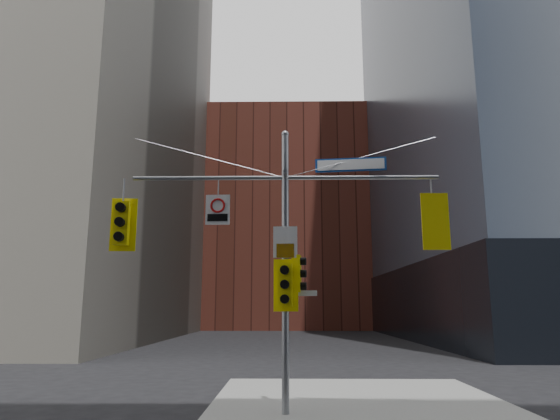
{
  "coord_description": "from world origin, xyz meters",
  "views": [
    {
      "loc": [
        0.06,
        -10.66,
        2.67
      ],
      "look_at": [
        -0.14,
        2.0,
        5.14
      ],
      "focal_mm": 32.0,
      "sensor_mm": 36.0,
      "label": 1
    }
  ],
  "objects_px": {
    "traffic_light_east_arm": "(433,223)",
    "street_sign_blade": "(351,165)",
    "signal_assembly": "(285,238)",
    "traffic_light_pole_front": "(285,285)",
    "regulatory_sign_arm": "(218,209)",
    "traffic_light_pole_side": "(298,274)",
    "traffic_light_west_arm": "(122,223)"
  },
  "relations": [
    {
      "from": "traffic_light_east_arm",
      "to": "street_sign_blade",
      "type": "height_order",
      "value": "street_sign_blade"
    },
    {
      "from": "signal_assembly",
      "to": "traffic_light_pole_front",
      "type": "relative_size",
      "value": 6.19
    },
    {
      "from": "traffic_light_east_arm",
      "to": "street_sign_blade",
      "type": "xyz_separation_m",
      "value": [
        -2.07,
        0.0,
        1.55
      ]
    },
    {
      "from": "traffic_light_pole_front",
      "to": "regulatory_sign_arm",
      "type": "bearing_deg",
      "value": 176.28
    },
    {
      "from": "signal_assembly",
      "to": "traffic_light_pole_side",
      "type": "distance_m",
      "value": 0.97
    },
    {
      "from": "traffic_light_west_arm",
      "to": "regulatory_sign_arm",
      "type": "bearing_deg",
      "value": -5.31
    },
    {
      "from": "traffic_light_east_arm",
      "to": "regulatory_sign_arm",
      "type": "xyz_separation_m",
      "value": [
        -5.55,
        -0.02,
        0.38
      ]
    },
    {
      "from": "traffic_light_east_arm",
      "to": "regulatory_sign_arm",
      "type": "relative_size",
      "value": 1.85
    },
    {
      "from": "street_sign_blade",
      "to": "traffic_light_pole_side",
      "type": "bearing_deg",
      "value": -173.19
    },
    {
      "from": "signal_assembly",
      "to": "traffic_light_east_arm",
      "type": "height_order",
      "value": "signal_assembly"
    },
    {
      "from": "signal_assembly",
      "to": "regulatory_sign_arm",
      "type": "height_order",
      "value": "signal_assembly"
    },
    {
      "from": "regulatory_sign_arm",
      "to": "street_sign_blade",
      "type": "bearing_deg",
      "value": 3.05
    },
    {
      "from": "signal_assembly",
      "to": "regulatory_sign_arm",
      "type": "bearing_deg",
      "value": -179.34
    },
    {
      "from": "traffic_light_pole_side",
      "to": "traffic_light_west_arm",
      "type": "bearing_deg",
      "value": 98.63
    },
    {
      "from": "signal_assembly",
      "to": "traffic_light_west_arm",
      "type": "xyz_separation_m",
      "value": [
        -4.24,
        0.01,
        0.38
      ]
    },
    {
      "from": "traffic_light_pole_side",
      "to": "traffic_light_pole_front",
      "type": "height_order",
      "value": "traffic_light_pole_side"
    },
    {
      "from": "traffic_light_pole_front",
      "to": "traffic_light_west_arm",
      "type": "bearing_deg",
      "value": -179.5
    },
    {
      "from": "traffic_light_west_arm",
      "to": "traffic_light_pole_side",
      "type": "height_order",
      "value": "traffic_light_west_arm"
    },
    {
      "from": "traffic_light_west_arm",
      "to": "traffic_light_pole_side",
      "type": "xyz_separation_m",
      "value": [
        4.56,
        -0.01,
        -1.3
      ]
    },
    {
      "from": "traffic_light_west_arm",
      "to": "regulatory_sign_arm",
      "type": "relative_size",
      "value": 1.78
    },
    {
      "from": "regulatory_sign_arm",
      "to": "traffic_light_pole_side",
      "type": "bearing_deg",
      "value": 3.25
    },
    {
      "from": "traffic_light_east_arm",
      "to": "traffic_light_pole_front",
      "type": "height_order",
      "value": "traffic_light_east_arm"
    },
    {
      "from": "traffic_light_pole_side",
      "to": "traffic_light_pole_front",
      "type": "xyz_separation_m",
      "value": [
        -0.32,
        -0.27,
        -0.29
      ]
    },
    {
      "from": "traffic_light_pole_front",
      "to": "street_sign_blade",
      "type": "height_order",
      "value": "street_sign_blade"
    },
    {
      "from": "traffic_light_west_arm",
      "to": "traffic_light_pole_front",
      "type": "relative_size",
      "value": 1.08
    },
    {
      "from": "traffic_light_east_arm",
      "to": "traffic_light_pole_front",
      "type": "relative_size",
      "value": 1.12
    },
    {
      "from": "traffic_light_pole_side",
      "to": "street_sign_blade",
      "type": "distance_m",
      "value": 3.18
    },
    {
      "from": "traffic_light_west_arm",
      "to": "traffic_light_east_arm",
      "type": "xyz_separation_m",
      "value": [
        8.03,
        -0.01,
        -0.0
      ]
    },
    {
      "from": "traffic_light_east_arm",
      "to": "traffic_light_pole_front",
      "type": "xyz_separation_m",
      "value": [
        -3.8,
        -0.27,
        -1.59
      ]
    },
    {
      "from": "traffic_light_pole_side",
      "to": "regulatory_sign_arm",
      "type": "distance_m",
      "value": 2.66
    },
    {
      "from": "traffic_light_pole_side",
      "to": "signal_assembly",
      "type": "bearing_deg",
      "value": 98.98
    },
    {
      "from": "signal_assembly",
      "to": "traffic_light_pole_front",
      "type": "xyz_separation_m",
      "value": [
        0.0,
        -0.27,
        -1.21
      ]
    }
  ]
}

